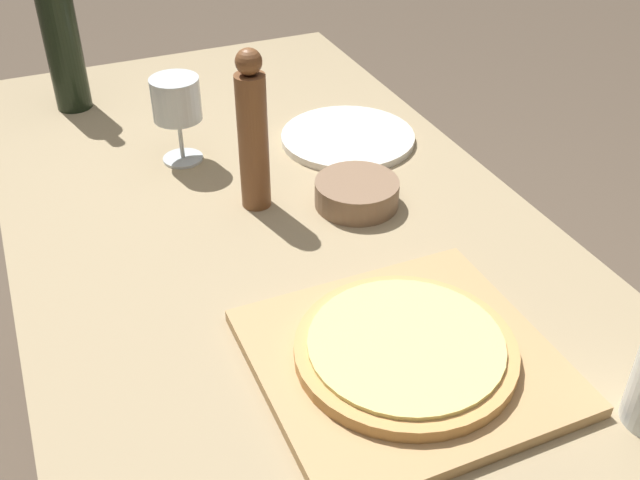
% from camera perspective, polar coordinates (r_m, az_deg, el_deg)
% --- Properties ---
extents(dining_table, '(0.82, 1.76, 0.77)m').
position_cam_1_polar(dining_table, '(1.19, -1.49, -4.76)').
color(dining_table, '#9E8966').
rests_on(dining_table, ground_plane).
extents(cutting_board, '(0.36, 0.34, 0.02)m').
position_cam_1_polar(cutting_board, '(0.96, 6.45, -9.11)').
color(cutting_board, tan).
rests_on(cutting_board, dining_table).
extents(pizza, '(0.28, 0.28, 0.02)m').
position_cam_1_polar(pizza, '(0.94, 6.53, -8.22)').
color(pizza, tan).
rests_on(pizza, cutting_board).
extents(wine_bottle, '(0.07, 0.07, 0.36)m').
position_cam_1_polar(wine_bottle, '(1.61, -19.11, 14.39)').
color(wine_bottle, black).
rests_on(wine_bottle, dining_table).
extents(pepper_mill, '(0.05, 0.05, 0.27)m').
position_cam_1_polar(pepper_mill, '(1.20, -5.14, 8.05)').
color(pepper_mill, brown).
rests_on(pepper_mill, dining_table).
extents(wine_glass, '(0.09, 0.09, 0.16)m').
position_cam_1_polar(wine_glass, '(1.36, -10.89, 10.29)').
color(wine_glass, silver).
rests_on(wine_glass, dining_table).
extents(small_bowl, '(0.14, 0.14, 0.04)m').
position_cam_1_polar(small_bowl, '(1.25, 2.82, 3.60)').
color(small_bowl, '#84664C').
rests_on(small_bowl, dining_table).
extents(dinner_plate, '(0.26, 0.26, 0.01)m').
position_cam_1_polar(dinner_plate, '(1.45, 2.13, 7.81)').
color(dinner_plate, silver).
rests_on(dinner_plate, dining_table).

